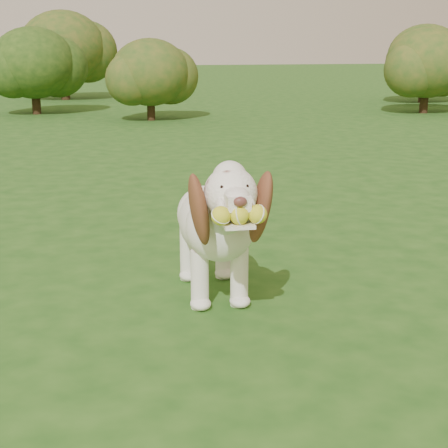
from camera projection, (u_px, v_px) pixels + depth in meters
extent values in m
plane|color=#1E4B15|center=(226.00, 292.00, 3.56)|extent=(80.00, 80.00, 0.00)
ellipsoid|color=white|center=(212.00, 222.00, 3.50)|extent=(0.37, 0.66, 0.34)
ellipsoid|color=white|center=(220.00, 227.00, 3.25)|extent=(0.35, 0.35, 0.33)
ellipsoid|color=white|center=(205.00, 214.00, 3.71)|extent=(0.32, 0.32, 0.30)
cylinder|color=white|center=(225.00, 215.00, 3.11)|extent=(0.19, 0.27, 0.26)
sphere|color=white|center=(231.00, 194.00, 2.96)|extent=(0.25, 0.25, 0.23)
sphere|color=white|center=(230.00, 178.00, 2.96)|extent=(0.16, 0.16, 0.15)
cube|color=white|center=(237.00, 201.00, 2.83)|extent=(0.11, 0.14, 0.06)
ellipsoid|color=#592D28|center=(240.00, 202.00, 2.76)|extent=(0.06, 0.04, 0.04)
cube|color=white|center=(237.00, 224.00, 2.84)|extent=(0.14, 0.15, 0.02)
ellipsoid|color=brown|center=(199.00, 210.00, 2.96)|extent=(0.14, 0.22, 0.36)
ellipsoid|color=brown|center=(261.00, 207.00, 3.01)|extent=(0.14, 0.23, 0.36)
cylinder|color=white|center=(201.00, 201.00, 3.83)|extent=(0.07, 0.17, 0.13)
cylinder|color=white|center=(200.00, 279.00, 3.32)|extent=(0.09, 0.09, 0.29)
cylinder|color=white|center=(239.00, 277.00, 3.36)|extent=(0.09, 0.09, 0.29)
cylinder|color=white|center=(188.00, 254.00, 3.73)|extent=(0.09, 0.09, 0.29)
cylinder|color=white|center=(223.00, 252.00, 3.77)|extent=(0.09, 0.09, 0.29)
sphere|color=yellow|center=(221.00, 216.00, 2.78)|extent=(0.08, 0.08, 0.08)
sphere|color=yellow|center=(239.00, 215.00, 2.79)|extent=(0.08, 0.08, 0.08)
sphere|color=yellow|center=(257.00, 214.00, 2.81)|extent=(0.08, 0.08, 0.08)
cylinder|color=#382314|center=(424.00, 100.00, 12.81)|extent=(0.16, 0.16, 0.50)
ellipsoid|color=#1E3F13|center=(427.00, 63.00, 12.64)|extent=(1.51, 1.51, 1.28)
cylinder|color=#382314|center=(36.00, 100.00, 12.60)|extent=(0.16, 0.16, 0.51)
ellipsoid|color=#1E3F13|center=(34.00, 63.00, 12.43)|extent=(1.52, 1.52, 1.29)
cylinder|color=#382314|center=(423.00, 90.00, 15.10)|extent=(0.17, 0.17, 0.54)
ellipsoid|color=#1E3F13|center=(425.00, 57.00, 14.91)|extent=(1.63, 1.63, 1.38)
cylinder|color=#382314|center=(65.00, 86.00, 15.89)|extent=(0.20, 0.20, 0.65)
ellipsoid|color=#1E3F13|center=(63.00, 47.00, 15.67)|extent=(1.95, 1.95, 1.65)
cylinder|color=#382314|center=(151.00, 107.00, 11.58)|extent=(0.14, 0.14, 0.44)
ellipsoid|color=#1E3F13|center=(150.00, 72.00, 11.43)|extent=(1.31, 1.31, 1.11)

